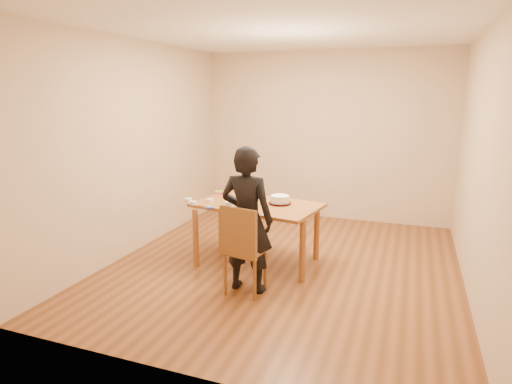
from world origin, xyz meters
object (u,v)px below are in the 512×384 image
(dining_table, at_px, (257,205))
(person, at_px, (247,220))
(dining_chair, at_px, (245,250))
(cake, at_px, (280,199))
(cake_plate, at_px, (280,203))

(dining_table, relative_size, person, 0.95)
(dining_table, xyz_separation_m, person, (0.15, -0.73, 0.04))
(dining_chair, bearing_deg, person, 101.96)
(dining_table, xyz_separation_m, cake, (0.26, 0.07, 0.07))
(dining_table, height_order, cake_plate, cake_plate)
(cake_plate, bearing_deg, dining_table, -163.98)
(dining_chair, relative_size, person, 0.25)
(dining_table, height_order, person, person)
(dining_table, height_order, cake, cake)
(dining_chair, relative_size, cake_plate, 1.40)
(dining_chair, xyz_separation_m, cake_plate, (0.11, 0.85, 0.31))
(cake, height_order, person, person)
(cake_plate, relative_size, cake, 1.18)
(cake, bearing_deg, dining_chair, -97.20)
(cake_plate, relative_size, person, 0.17)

